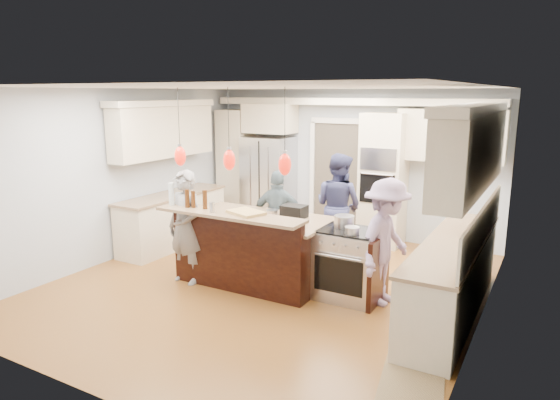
# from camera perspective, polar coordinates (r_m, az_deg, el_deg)

# --- Properties ---
(ground_plane) EXTENTS (6.00, 6.00, 0.00)m
(ground_plane) POSITION_cam_1_polar(r_m,az_deg,el_deg) (7.08, -1.41, -9.66)
(ground_plane) COLOR #956328
(ground_plane) RESTS_ON ground
(room_shell) EXTENTS (5.54, 6.04, 2.72)m
(room_shell) POSITION_cam_1_polar(r_m,az_deg,el_deg) (6.62, -1.49, 5.10)
(room_shell) COLOR #B2BCC6
(room_shell) RESTS_ON ground
(refrigerator) EXTENTS (0.90, 0.70, 1.80)m
(refrigerator) POSITION_cam_1_polar(r_m,az_deg,el_deg) (9.79, -1.32, 1.96)
(refrigerator) COLOR #B7B7BC
(refrigerator) RESTS_ON ground
(oven_column) EXTENTS (0.72, 0.69, 2.30)m
(oven_column) POSITION_cam_1_polar(r_m,az_deg,el_deg) (8.84, 11.71, 2.26)
(oven_column) COLOR beige
(oven_column) RESTS_ON ground
(back_upper_cabinets) EXTENTS (5.30, 0.61, 2.54)m
(back_upper_cabinets) POSITION_cam_1_polar(r_m,az_deg,el_deg) (9.41, 3.28, 6.27)
(back_upper_cabinets) COLOR beige
(back_upper_cabinets) RESTS_ON ground
(right_counter_run) EXTENTS (0.64, 3.10, 2.51)m
(right_counter_run) POSITION_cam_1_polar(r_m,az_deg,el_deg) (6.21, 19.83, -3.27)
(right_counter_run) COLOR beige
(right_counter_run) RESTS_ON ground
(left_cabinets) EXTENTS (0.64, 2.30, 2.51)m
(left_cabinets) POSITION_cam_1_polar(r_m,az_deg,el_deg) (8.82, -12.50, 1.58)
(left_cabinets) COLOR beige
(left_cabinets) RESTS_ON ground
(kitchen_island) EXTENTS (2.10, 1.46, 1.12)m
(kitchen_island) POSITION_cam_1_polar(r_m,az_deg,el_deg) (7.10, -2.85, -5.45)
(kitchen_island) COLOR black
(kitchen_island) RESTS_ON ground
(island_range) EXTENTS (0.82, 0.71, 0.92)m
(island_range) POSITION_cam_1_polar(r_m,az_deg,el_deg) (6.57, 8.05, -7.30)
(island_range) COLOR #B7B7BC
(island_range) RESTS_ON ground
(pendant_lights) EXTENTS (1.75, 0.15, 1.03)m
(pendant_lights) POSITION_cam_1_polar(r_m,az_deg,el_deg) (6.34, -5.82, 4.60)
(pendant_lights) COLOR black
(pendant_lights) RESTS_ON ground
(person_bar_end) EXTENTS (0.62, 0.44, 1.60)m
(person_bar_end) POSITION_cam_1_polar(r_m,az_deg,el_deg) (7.07, -10.73, -3.08)
(person_bar_end) COLOR gray
(person_bar_end) RESTS_ON ground
(person_far_left) EXTENTS (0.96, 0.83, 1.71)m
(person_far_left) POSITION_cam_1_polar(r_m,az_deg,el_deg) (8.04, 6.66, -0.71)
(person_far_left) COLOR #2A2D52
(person_far_left) RESTS_ON ground
(person_far_right) EXTENTS (0.93, 0.57, 1.48)m
(person_far_right) POSITION_cam_1_polar(r_m,az_deg,el_deg) (7.70, -0.19, -2.07)
(person_far_right) COLOR #4B5F69
(person_far_right) RESTS_ON ground
(person_range_side) EXTENTS (0.73, 1.11, 1.61)m
(person_range_side) POSITION_cam_1_polar(r_m,az_deg,el_deg) (6.38, 12.03, -4.74)
(person_range_side) COLOR #9780AD
(person_range_side) RESTS_ON ground
(floor_rug) EXTENTS (0.70, 0.92, 0.01)m
(floor_rug) POSITION_cam_1_polar(r_m,az_deg,el_deg) (5.08, 14.86, -19.44)
(floor_rug) COLOR olive
(floor_rug) RESTS_ON ground
(water_bottle) EXTENTS (0.09, 0.09, 0.31)m
(water_bottle) POSITION_cam_1_polar(r_m,az_deg,el_deg) (6.97, -12.31, 0.66)
(water_bottle) COLOR silver
(water_bottle) RESTS_ON kitchen_island
(beer_bottle_a) EXTENTS (0.07, 0.07, 0.25)m
(beer_bottle_a) POSITION_cam_1_polar(r_m,az_deg,el_deg) (6.68, -8.58, 0.06)
(beer_bottle_a) COLOR #40210B
(beer_bottle_a) RESTS_ON kitchen_island
(beer_bottle_b) EXTENTS (0.08, 0.08, 0.25)m
(beer_bottle_b) POSITION_cam_1_polar(r_m,az_deg,el_deg) (6.80, -10.57, 0.18)
(beer_bottle_b) COLOR #40210B
(beer_bottle_b) RESTS_ON kitchen_island
(beer_bottle_c) EXTENTS (0.06, 0.06, 0.23)m
(beer_bottle_c) POSITION_cam_1_polar(r_m,az_deg,el_deg) (6.78, -9.89, 0.08)
(beer_bottle_c) COLOR #40210B
(beer_bottle_c) RESTS_ON kitchen_island
(drink_can) EXTENTS (0.07, 0.07, 0.13)m
(drink_can) POSITION_cam_1_polar(r_m,az_deg,el_deg) (6.49, -7.77, -0.82)
(drink_can) COLOR #B7B7BC
(drink_can) RESTS_ON kitchen_island
(cutting_board) EXTENTS (0.53, 0.46, 0.04)m
(cutting_board) POSITION_cam_1_polar(r_m,az_deg,el_deg) (6.38, -3.89, -1.42)
(cutting_board) COLOR tan
(cutting_board) RESTS_ON kitchen_island
(pot_large) EXTENTS (0.26, 0.26, 0.15)m
(pot_large) POSITION_cam_1_polar(r_m,az_deg,el_deg) (6.54, 7.34, -2.43)
(pot_large) COLOR #B7B7BC
(pot_large) RESTS_ON island_range
(pot_small) EXTENTS (0.18, 0.18, 0.09)m
(pot_small) POSITION_cam_1_polar(r_m,az_deg,el_deg) (6.24, 8.23, -3.45)
(pot_small) COLOR #B7B7BC
(pot_small) RESTS_ON island_range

